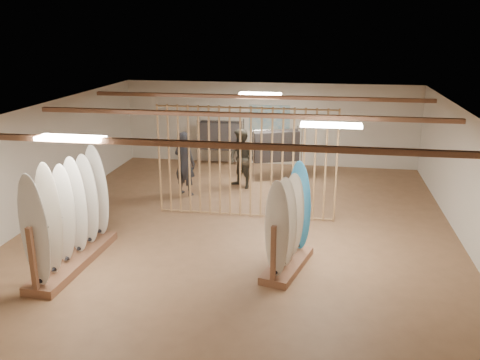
% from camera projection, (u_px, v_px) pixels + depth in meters
% --- Properties ---
extents(floor, '(12.00, 12.00, 0.00)m').
position_uv_depth(floor, '(240.00, 228.00, 12.09)').
color(floor, '#8D6544').
rests_on(floor, ground).
extents(ceiling, '(12.00, 12.00, 0.00)m').
position_uv_depth(ceiling, '(240.00, 111.00, 11.28)').
color(ceiling, gray).
rests_on(ceiling, ground).
extents(wall_back, '(12.00, 0.00, 12.00)m').
position_uv_depth(wall_back, '(269.00, 124.00, 17.34)').
color(wall_back, beige).
rests_on(wall_back, ground).
extents(wall_front, '(12.00, 0.00, 12.00)m').
position_uv_depth(wall_front, '(156.00, 309.00, 6.03)').
color(wall_front, beige).
rests_on(wall_front, ground).
extents(wall_left, '(0.00, 12.00, 12.00)m').
position_uv_depth(wall_left, '(40.00, 162.00, 12.48)').
color(wall_left, beige).
rests_on(wall_left, ground).
extents(wall_right, '(0.00, 12.00, 12.00)m').
position_uv_depth(wall_right, '(469.00, 182.00, 10.89)').
color(wall_right, beige).
rests_on(wall_right, ground).
extents(ceiling_slats, '(9.50, 6.12, 0.10)m').
position_uv_depth(ceiling_slats, '(240.00, 115.00, 11.30)').
color(ceiling_slats, '#8E5C40').
rests_on(ceiling_slats, ground).
extents(light_panels, '(1.20, 0.35, 0.06)m').
position_uv_depth(light_panels, '(240.00, 114.00, 11.30)').
color(light_panels, white).
rests_on(light_panels, ground).
extents(bamboo_partition, '(4.45, 0.05, 2.78)m').
position_uv_depth(bamboo_partition, '(245.00, 163.00, 12.44)').
color(bamboo_partition, tan).
rests_on(bamboo_partition, ground).
extents(poster, '(1.40, 0.03, 0.90)m').
position_uv_depth(poster, '(269.00, 118.00, 17.27)').
color(poster, teal).
rests_on(poster, ground).
extents(rack_left, '(0.68, 2.77, 2.22)m').
position_uv_depth(rack_left, '(71.00, 229.00, 10.04)').
color(rack_left, '#8E5C40').
rests_on(rack_left, floor).
extents(rack_right, '(0.98, 1.81, 2.01)m').
position_uv_depth(rack_right, '(288.00, 237.00, 9.89)').
color(rack_right, '#8E5C40').
rests_on(rack_right, floor).
extents(clothing_rack_a, '(1.52, 0.39, 1.62)m').
position_uv_depth(clothing_rack_a, '(221.00, 136.00, 17.13)').
color(clothing_rack_a, silver).
rests_on(clothing_rack_a, floor).
extents(clothing_rack_b, '(1.46, 0.88, 1.63)m').
position_uv_depth(clothing_rack_b, '(276.00, 146.00, 15.63)').
color(clothing_rack_b, silver).
rests_on(clothing_rack_b, floor).
extents(shopper_a, '(0.89, 0.75, 2.07)m').
position_uv_depth(shopper_a, '(185.00, 159.00, 14.22)').
color(shopper_a, '#2A2B32').
rests_on(shopper_a, floor).
extents(shopper_b, '(1.22, 1.17, 2.00)m').
position_uv_depth(shopper_b, '(242.00, 155.00, 14.84)').
color(shopper_b, '#3B382D').
rests_on(shopper_b, floor).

